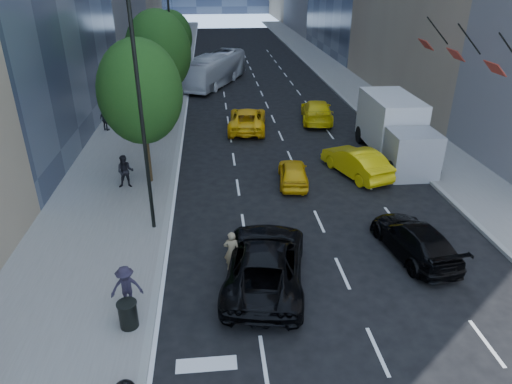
{
  "coord_description": "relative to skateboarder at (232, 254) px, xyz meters",
  "views": [
    {
      "loc": [
        -3.72,
        -13.91,
        10.5
      ],
      "look_at": [
        -1.92,
        4.1,
        1.6
      ],
      "focal_mm": 32.0,
      "sensor_mm": 36.0,
      "label": 1
    }
  ],
  "objects": [
    {
      "name": "traffic_signal",
      "position": [
        -3.2,
        39.5,
        3.41
      ],
      "size": [
        2.48,
        0.53,
        5.2
      ],
      "color": "black",
      "rests_on": "sidewalk_left"
    },
    {
      "name": "trash_can",
      "position": [
        -3.45,
        -2.78,
        -0.23
      ],
      "size": [
        0.59,
        0.59,
        0.89
      ],
      "primitive_type": "cylinder",
      "color": "black",
      "rests_on": "sidewalk_left"
    },
    {
      "name": "city_bus",
      "position": [
        0.0,
        31.48,
        0.68
      ],
      "size": [
        6.64,
        10.91,
        3.01
      ],
      "primitive_type": "imported",
      "rotation": [
        0.0,
        0.0,
        -0.41
      ],
      "color": "white",
      "rests_on": "ground"
    },
    {
      "name": "black_sedan_lincoln",
      "position": [
        1.2,
        -0.68,
        0.01
      ],
      "size": [
        3.8,
        6.4,
        1.67
      ],
      "primitive_type": "imported",
      "rotation": [
        0.0,
        0.0,
        2.96
      ],
      "color": "black",
      "rests_on": "ground"
    },
    {
      "name": "tree_mid",
      "position": [
        -4.0,
        18.5,
        4.49
      ],
      "size": [
        4.5,
        4.5,
        7.99
      ],
      "color": "#322613",
      "rests_on": "sidewalk_left"
    },
    {
      "name": "skateboarder",
      "position": [
        0.0,
        0.0,
        0.0
      ],
      "size": [
        0.64,
        0.46,
        1.66
      ],
      "primitive_type": "imported",
      "rotation": [
        0.0,
        0.0,
        3.03
      ],
      "color": "#7E6E4F",
      "rests_on": "ground"
    },
    {
      "name": "taxi_c",
      "position": [
        2.0,
        17.13,
        -0.06
      ],
      "size": [
        3.17,
        5.79,
        1.54
      ],
      "primitive_type": "imported",
      "rotation": [
        0.0,
        0.0,
        3.03
      ],
      "color": "yellow",
      "rests_on": "ground"
    },
    {
      "name": "lamp_near",
      "position": [
        -3.12,
        3.5,
        4.98
      ],
      "size": [
        2.13,
        0.22,
        10.0
      ],
      "color": "black",
      "rests_on": "sidewalk_left"
    },
    {
      "name": "tree_far",
      "position": [
        -4.0,
        31.5,
        3.8
      ],
      "size": [
        3.9,
        3.9,
        6.92
      ],
      "color": "#322613",
      "rests_on": "sidewalk_left"
    },
    {
      "name": "pedestrian_c",
      "position": [
        -3.6,
        -1.85,
        0.13
      ],
      "size": [
        1.11,
        0.72,
        1.62
      ],
      "primitive_type": "imported",
      "rotation": [
        0.0,
        0.0,
        0.12
      ],
      "color": "#231D2C",
      "rests_on": "sidewalk_left"
    },
    {
      "name": "pedestrian_b",
      "position": [
        -8.0,
        17.5,
        0.11
      ],
      "size": [
        0.99,
        0.81,
        1.57
      ],
      "primitive_type": "imported",
      "rotation": [
        0.0,
        0.0,
        2.58
      ],
      "color": "black",
      "rests_on": "sidewalk_left"
    },
    {
      "name": "facade_flags",
      "position": [
        13.84,
        9.5,
        5.36
      ],
      "size": [
        1.85,
        13.3,
        2.05
      ],
      "color": "black",
      "rests_on": "ground"
    },
    {
      "name": "black_sedan_mercedes",
      "position": [
        7.4,
        0.5,
        -0.13
      ],
      "size": [
        2.58,
        5.01,
        1.39
      ],
      "primitive_type": "imported",
      "rotation": [
        0.0,
        0.0,
        3.28
      ],
      "color": "black",
      "rests_on": "ground"
    },
    {
      "name": "taxi_d",
      "position": [
        7.4,
        18.64,
        -0.04
      ],
      "size": [
        2.98,
        5.7,
        1.58
      ],
      "primitive_type": "imported",
      "rotation": [
        0.0,
        0.0,
        2.99
      ],
      "color": "yellow",
      "rests_on": "ground"
    },
    {
      "name": "pedestrian_a",
      "position": [
        -5.11,
        7.81,
        0.21
      ],
      "size": [
        0.87,
        0.69,
        1.77
      ],
      "primitive_type": "imported",
      "rotation": [
        0.0,
        0.0,
        0.02
      ],
      "color": "black",
      "rests_on": "sidewalk_left"
    },
    {
      "name": "tree_near",
      "position": [
        -4.0,
        8.5,
        4.14
      ],
      "size": [
        4.2,
        4.2,
        7.46
      ],
      "color": "#322613",
      "rests_on": "sidewalk_left"
    },
    {
      "name": "ground",
      "position": [
        3.2,
        -0.5,
        -0.83
      ],
      "size": [
        160.0,
        160.0,
        0.0
      ],
      "primitive_type": "plane",
      "color": "black",
      "rests_on": "ground"
    },
    {
      "name": "taxi_b",
      "position": [
        7.4,
        8.5,
        -0.04
      ],
      "size": [
        3.12,
        5.07,
        1.58
      ],
      "primitive_type": "imported",
      "rotation": [
        0.0,
        0.0,
        3.47
      ],
      "color": "#D0B70A",
      "rests_on": "ground"
    },
    {
      "name": "box_truck",
      "position": [
        10.41,
        10.84,
        0.98
      ],
      "size": [
        2.85,
        7.5,
        3.56
      ],
      "rotation": [
        0.0,
        0.0,
        -0.02
      ],
      "color": "silver",
      "rests_on": "ground"
    },
    {
      "name": "sidewalk_right",
      "position": [
        13.2,
        29.5,
        -0.75
      ],
      "size": [
        4.0,
        120.0,
        0.15
      ],
      "primitive_type": "cube",
      "color": "slate",
      "rests_on": "ground"
    },
    {
      "name": "taxi_a",
      "position": [
        3.7,
        7.71,
        -0.19
      ],
      "size": [
        1.9,
        3.89,
        1.28
      ],
      "primitive_type": "imported",
      "rotation": [
        0.0,
        0.0,
        3.03
      ],
      "color": "#DFA70B",
      "rests_on": "ground"
    },
    {
      "name": "sidewalk_left",
      "position": [
        -5.8,
        29.5,
        -0.75
      ],
      "size": [
        6.0,
        120.0,
        0.15
      ],
      "primitive_type": "cube",
      "color": "slate",
      "rests_on": "ground"
    },
    {
      "name": "lamp_far",
      "position": [
        -3.12,
        21.5,
        4.98
      ],
      "size": [
        2.13,
        0.22,
        10.0
      ],
      "color": "black",
      "rests_on": "sidewalk_left"
    }
  ]
}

